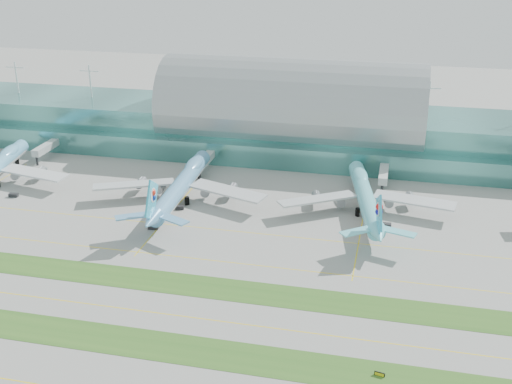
% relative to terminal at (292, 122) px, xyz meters
% --- Properties ---
extents(ground, '(700.00, 700.00, 0.00)m').
position_rel_terminal_xyz_m(ground, '(-0.01, -128.79, -14.23)').
color(ground, gray).
rests_on(ground, ground).
extents(terminal, '(340.00, 69.10, 36.00)m').
position_rel_terminal_xyz_m(terminal, '(0.00, 0.00, 0.00)').
color(terminal, '#3D7A75').
rests_on(terminal, ground).
extents(grass_strip_near, '(420.00, 12.00, 0.08)m').
position_rel_terminal_xyz_m(grass_strip_near, '(-0.01, -156.79, -14.19)').
color(grass_strip_near, '#2D591E').
rests_on(grass_strip_near, ground).
extents(grass_strip_far, '(420.00, 12.00, 0.08)m').
position_rel_terminal_xyz_m(grass_strip_far, '(-0.01, -126.79, -14.19)').
color(grass_strip_far, '#2D591E').
rests_on(grass_strip_far, ground).
extents(taxiline_b, '(420.00, 0.35, 0.01)m').
position_rel_terminal_xyz_m(taxiline_b, '(-0.01, -142.79, -14.22)').
color(taxiline_b, yellow).
rests_on(taxiline_b, ground).
extents(taxiline_c, '(420.00, 0.35, 0.01)m').
position_rel_terminal_xyz_m(taxiline_c, '(-0.01, -110.79, -14.22)').
color(taxiline_c, yellow).
rests_on(taxiline_c, ground).
extents(taxiline_d, '(420.00, 0.35, 0.01)m').
position_rel_terminal_xyz_m(taxiline_d, '(-0.01, -88.79, -14.22)').
color(taxiline_d, yellow).
rests_on(taxiline_d, ground).
extents(airliner_b, '(68.43, 77.71, 21.39)m').
position_rel_terminal_xyz_m(airliner_b, '(-30.90, -66.10, -7.63)').
color(airliner_b, '#5997C5').
rests_on(airliner_b, ground).
extents(airliner_c, '(64.00, 73.52, 20.34)m').
position_rel_terminal_xyz_m(airliner_c, '(38.37, -61.64, -7.95)').
color(airliner_c, '#63CEDB').
rests_on(airliner_c, ground).
extents(gse_b, '(3.72, 2.11, 1.42)m').
position_rel_terminal_xyz_m(gse_b, '(-96.09, -78.39, -13.52)').
color(gse_b, black).
rests_on(gse_b, ground).
extents(gse_c, '(3.87, 2.56, 1.46)m').
position_rel_terminal_xyz_m(gse_c, '(-32.36, -93.39, -13.50)').
color(gse_c, black).
rests_on(gse_c, ground).
extents(gse_d, '(3.65, 2.60, 1.35)m').
position_rel_terminal_xyz_m(gse_d, '(-28.97, -75.25, -13.55)').
color(gse_d, black).
rests_on(gse_d, ground).
extents(gse_e, '(3.90, 2.50, 1.65)m').
position_rel_terminal_xyz_m(gse_e, '(41.76, -78.85, -13.40)').
color(gse_e, orange).
rests_on(gse_e, ground).
extents(gse_f, '(3.92, 2.15, 1.55)m').
position_rel_terminal_xyz_m(gse_f, '(46.67, -74.07, -13.45)').
color(gse_f, black).
rests_on(gse_f, ground).
extents(taxiway_sign_east, '(2.53, 0.82, 1.07)m').
position_rel_terminal_xyz_m(taxiway_sign_east, '(48.52, -156.31, -13.70)').
color(taxiway_sign_east, black).
rests_on(taxiway_sign_east, ground).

